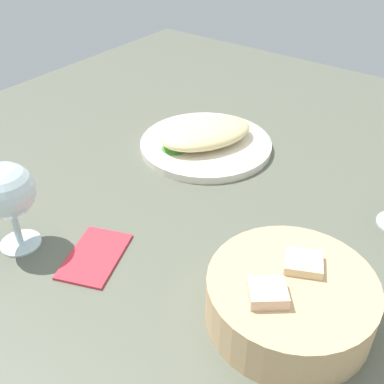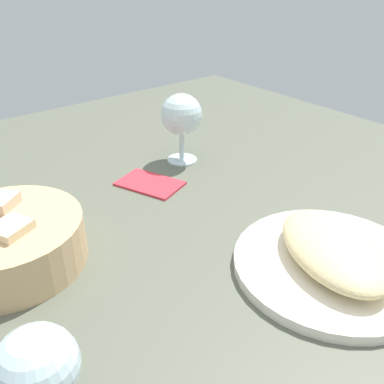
{
  "view_description": "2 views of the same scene",
  "coord_description": "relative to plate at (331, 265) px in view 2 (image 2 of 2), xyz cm",
  "views": [
    {
      "loc": [
        49.62,
        29.76,
        45.36
      ],
      "look_at": [
        4.88,
        -3.74,
        5.47
      ],
      "focal_mm": 43.9,
      "sensor_mm": 36.0,
      "label": 1
    },
    {
      "loc": [
        -37.13,
        26.15,
        35.85
      ],
      "look_at": [
        6.32,
        -8.83,
        4.55
      ],
      "focal_mm": 40.14,
      "sensor_mm": 36.0,
      "label": 2
    }
  ],
  "objects": [
    {
      "name": "lettuce_garnish",
      "position": [
        5.64,
        -3.02,
        1.46
      ],
      "size": [
        4.98,
        4.98,
        1.53
      ],
      "primitive_type": "cone",
      "color": "#3A892E",
      "rests_on": "plate"
    },
    {
      "name": "wine_glass_near",
      "position": [
        38.33,
        -5.41,
        8.26
      ],
      "size": [
        7.8,
        7.8,
        13.3
      ],
      "color": "silver",
      "rests_on": "ground_plane"
    },
    {
      "name": "omelette",
      "position": [
        0.0,
        0.0,
        2.6
      ],
      "size": [
        21.24,
        17.93,
        3.79
      ],
      "primitive_type": "ellipsoid",
      "rotation": [
        0.0,
        0.0,
        -0.44
      ],
      "color": "beige",
      "rests_on": "plate"
    },
    {
      "name": "ground_plane",
      "position": [
        14.51,
        14.98,
        -1.7
      ],
      "size": [
        140.0,
        140.0,
        2.0
      ],
      "primitive_type": "cube",
      "color": "#5A5F4F"
    },
    {
      "name": "wine_glass_far",
      "position": [
        1.32,
        36.68,
        7.48
      ],
      "size": [
        6.51,
        6.51,
        12.18
      ],
      "color": "silver",
      "rests_on": "ground_plane"
    },
    {
      "name": "bread_basket",
      "position": [
        27.32,
        31.47,
        2.55
      ],
      "size": [
        19.72,
        19.72,
        7.74
      ],
      "color": "tan",
      "rests_on": "ground_plane"
    },
    {
      "name": "folded_napkin",
      "position": [
        33.88,
        5.17,
        -0.3
      ],
      "size": [
        12.78,
        10.49,
        0.8
      ],
      "primitive_type": "cube",
      "rotation": [
        0.0,
        0.0,
        0.37
      ],
      "color": "#D9313D",
      "rests_on": "ground_plane"
    },
    {
      "name": "plate",
      "position": [
        0.0,
        0.0,
        0.0
      ],
      "size": [
        24.94,
        24.94,
        1.4
      ],
      "primitive_type": "cylinder",
      "color": "white",
      "rests_on": "ground_plane"
    }
  ]
}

